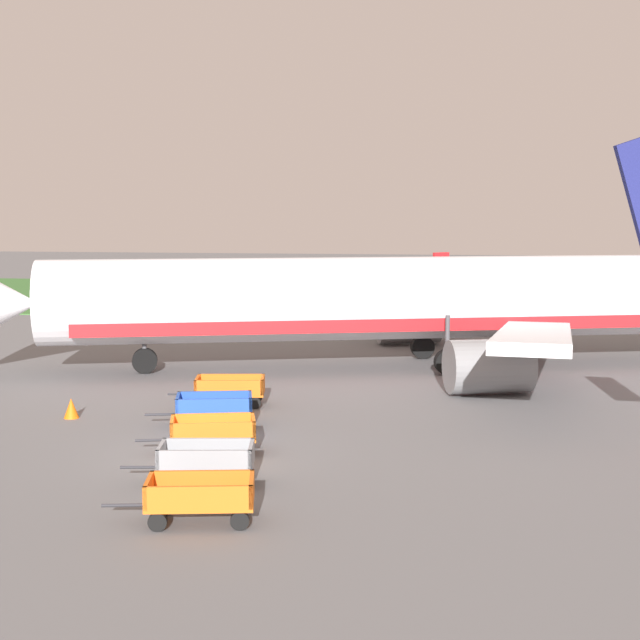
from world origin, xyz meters
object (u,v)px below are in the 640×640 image
object	(u,v)px
airplane	(403,300)
baggage_cart_far_end	(230,390)
baggage_cart_third_in_row	(213,433)
baggage_cart_nearest	(200,498)
traffic_cone_near_plane	(71,408)
baggage_cart_fourth_in_row	(214,409)
baggage_cart_second_in_row	(206,461)

from	to	relation	value
airplane	baggage_cart_far_end	world-z (taller)	airplane
airplane	baggage_cart_third_in_row	world-z (taller)	airplane
baggage_cart_nearest	traffic_cone_near_plane	size ratio (longest dim) A/B	5.19
baggage_cart_fourth_in_row	baggage_cart_far_end	size ratio (longest dim) A/B	1.00
baggage_cart_third_in_row	airplane	bearing A→B (deg)	73.42
baggage_cart_far_end	baggage_cart_fourth_in_row	bearing A→B (deg)	-85.92
airplane	baggage_cart_far_end	distance (m)	11.29
baggage_cart_nearest	baggage_cart_fourth_in_row	xyz separation A→B (m)	(-2.08, 9.64, 0.00)
baggage_cart_third_in_row	baggage_cart_fourth_in_row	distance (m)	3.49
baggage_cart_second_in_row	baggage_cart_far_end	size ratio (longest dim) A/B	1.00
baggage_cart_third_in_row	traffic_cone_near_plane	bearing A→B (deg)	146.83
baggage_cart_nearest	baggage_cart_far_end	distance (m)	13.16
baggage_cart_fourth_in_row	traffic_cone_near_plane	distance (m)	5.25
airplane	baggage_cart_third_in_row	xyz separation A→B (m)	(-4.78, -16.06, -2.45)
baggage_cart_nearest	baggage_cart_second_in_row	xyz separation A→B (m)	(-0.67, 3.15, 0.00)
baggage_cart_fourth_in_row	baggage_cart_third_in_row	bearing A→B (deg)	-76.53
baggage_cart_fourth_in_row	baggage_cart_far_end	bearing A→B (deg)	94.08
baggage_cart_nearest	baggage_cart_far_end	size ratio (longest dim) A/B	1.00
baggage_cart_third_in_row	baggage_cart_fourth_in_row	world-z (taller)	same
airplane	traffic_cone_near_plane	distance (m)	16.47
baggage_cart_second_in_row	baggage_cart_nearest	bearing A→B (deg)	-77.94
baggage_cart_far_end	traffic_cone_near_plane	distance (m)	5.71
traffic_cone_near_plane	baggage_cart_second_in_row	bearing A→B (deg)	-46.71
baggage_cart_nearest	traffic_cone_near_plane	xyz separation A→B (m)	(-7.30, 10.19, -0.25)
baggage_cart_nearest	baggage_cart_third_in_row	distance (m)	6.37
baggage_cart_nearest	baggage_cart_fourth_in_row	size ratio (longest dim) A/B	1.00
baggage_cart_nearest	baggage_cart_far_end	world-z (taller)	same
baggage_cart_fourth_in_row	baggage_cart_far_end	distance (m)	3.33
baggage_cart_second_in_row	traffic_cone_near_plane	size ratio (longest dim) A/B	5.19
baggage_cart_nearest	baggage_cart_second_in_row	distance (m)	3.22
baggage_cart_nearest	baggage_cart_fourth_in_row	bearing A→B (deg)	102.20
airplane	baggage_cart_second_in_row	xyz separation A→B (m)	(-4.19, -19.16, -2.45)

